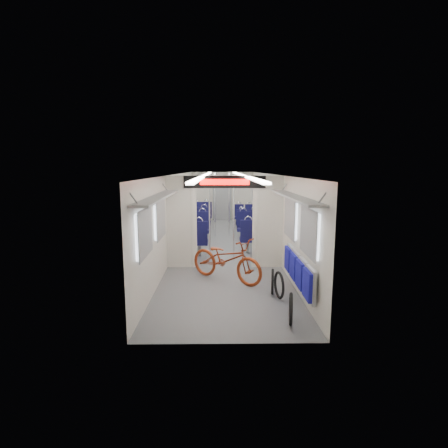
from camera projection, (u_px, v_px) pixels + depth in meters
name	position (u px, v px, depth m)	size (l,w,h in m)	color
carriage	(224.00, 201.00, 10.42)	(12.00, 12.02, 2.31)	#515456
bicycle	(226.00, 259.00, 7.73)	(0.65, 1.87, 0.98)	#923315
flip_bench	(298.00, 270.00, 6.58)	(0.12, 2.16, 0.57)	gray
bike_hoop_a	(291.00, 310.00, 5.57)	(0.53, 0.53, 0.05)	black
bike_hoop_b	(279.00, 286.00, 6.70)	(0.53, 0.53, 0.05)	black
bike_hoop_c	(272.00, 283.00, 6.95)	(0.51, 0.51, 0.05)	black
seat_bay_near_left	(193.00, 231.00, 10.76)	(0.94, 2.24, 1.15)	#0C0B33
seat_bay_near_right	(253.00, 229.00, 11.11)	(0.93, 2.15, 1.12)	#0C0B33
seat_bay_far_left	(200.00, 216.00, 14.24)	(0.94, 2.20, 1.14)	#0C0B33
seat_bay_far_right	(246.00, 217.00, 14.02)	(0.88, 1.95, 1.06)	#0C0B33
stanchion_near_left	(210.00, 220.00, 9.08)	(0.04, 0.04, 2.30)	silver
stanchion_near_right	(234.00, 219.00, 9.25)	(0.04, 0.04, 2.30)	silver
stanchion_far_left	(215.00, 205.00, 12.63)	(0.05, 0.05, 2.30)	silver
stanchion_far_right	(229.00, 205.00, 12.80)	(0.04, 0.04, 2.30)	silver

